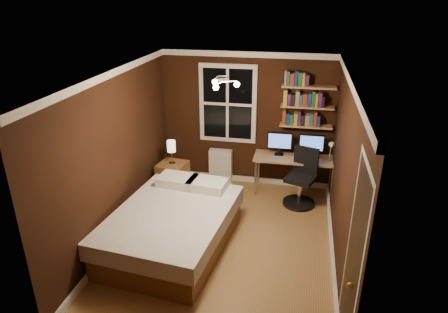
% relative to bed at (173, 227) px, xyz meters
% --- Properties ---
extents(floor, '(4.20, 4.20, 0.00)m').
position_rel_bed_xyz_m(floor, '(0.71, 0.23, -0.31)').
color(floor, brown).
rests_on(floor, ground).
extents(wall_back, '(3.20, 0.04, 2.50)m').
position_rel_bed_xyz_m(wall_back, '(0.71, 2.33, 0.94)').
color(wall_back, black).
rests_on(wall_back, ground).
extents(wall_left, '(0.04, 4.20, 2.50)m').
position_rel_bed_xyz_m(wall_left, '(-0.89, 0.23, 0.94)').
color(wall_left, black).
rests_on(wall_left, ground).
extents(wall_right, '(0.04, 4.20, 2.50)m').
position_rel_bed_xyz_m(wall_right, '(2.31, 0.23, 0.94)').
color(wall_right, black).
rests_on(wall_right, ground).
extents(ceiling, '(3.20, 4.20, 0.02)m').
position_rel_bed_xyz_m(ceiling, '(0.71, 0.23, 2.19)').
color(ceiling, white).
rests_on(ceiling, wall_back).
extents(window, '(1.06, 0.06, 1.46)m').
position_rel_bed_xyz_m(window, '(0.36, 2.30, 1.24)').
color(window, white).
rests_on(window, wall_back).
extents(door, '(0.03, 0.82, 2.05)m').
position_rel_bed_xyz_m(door, '(2.30, -1.32, 0.71)').
color(door, black).
rests_on(door, ground).
extents(door_knob, '(0.06, 0.06, 0.06)m').
position_rel_bed_xyz_m(door_knob, '(2.26, -1.62, 0.69)').
color(door_knob, gold).
rests_on(door_knob, door).
extents(ceiling_fixture, '(0.44, 0.44, 0.18)m').
position_rel_bed_xyz_m(ceiling_fixture, '(0.71, 0.13, 2.09)').
color(ceiling_fixture, beige).
rests_on(ceiling_fixture, ceiling).
extents(bookshelf_lower, '(0.92, 0.22, 0.03)m').
position_rel_bed_xyz_m(bookshelf_lower, '(1.79, 2.21, 0.94)').
color(bookshelf_lower, tan).
rests_on(bookshelf_lower, wall_back).
extents(books_row_lower, '(0.60, 0.16, 0.23)m').
position_rel_bed_xyz_m(books_row_lower, '(1.79, 2.21, 1.07)').
color(books_row_lower, maroon).
rests_on(books_row_lower, bookshelf_lower).
extents(bookshelf_middle, '(0.92, 0.22, 0.03)m').
position_rel_bed_xyz_m(bookshelf_middle, '(1.79, 2.21, 1.29)').
color(bookshelf_middle, tan).
rests_on(bookshelf_middle, wall_back).
extents(books_row_middle, '(0.66, 0.16, 0.23)m').
position_rel_bed_xyz_m(books_row_middle, '(1.79, 2.21, 1.42)').
color(books_row_middle, navy).
rests_on(books_row_middle, bookshelf_middle).
extents(bookshelf_upper, '(0.92, 0.22, 0.03)m').
position_rel_bed_xyz_m(bookshelf_upper, '(1.79, 2.21, 1.64)').
color(bookshelf_upper, tan).
rests_on(bookshelf_upper, wall_back).
extents(books_row_upper, '(0.42, 0.16, 0.23)m').
position_rel_bed_xyz_m(books_row_upper, '(1.79, 2.21, 1.77)').
color(books_row_upper, '#235328').
rests_on(books_row_upper, bookshelf_upper).
extents(bed, '(1.77, 2.31, 0.73)m').
position_rel_bed_xyz_m(bed, '(0.00, 0.00, 0.00)').
color(bed, brown).
rests_on(bed, ground).
extents(nightstand, '(0.54, 0.54, 0.60)m').
position_rel_bed_xyz_m(nightstand, '(-0.51, 1.56, -0.01)').
color(nightstand, brown).
rests_on(nightstand, ground).
extents(bedside_lamp, '(0.15, 0.15, 0.43)m').
position_rel_bed_xyz_m(bedside_lamp, '(-0.51, 1.56, 0.50)').
color(bedside_lamp, '#F1E5C8').
rests_on(bedside_lamp, nightstand).
extents(radiator, '(0.44, 0.15, 0.66)m').
position_rel_bed_xyz_m(radiator, '(0.24, 2.22, 0.02)').
color(radiator, silver).
rests_on(radiator, ground).
extents(desk, '(1.47, 0.55, 0.70)m').
position_rel_bed_xyz_m(desk, '(1.65, 2.04, 0.32)').
color(desk, tan).
rests_on(desk, ground).
extents(monitor_left, '(0.45, 0.12, 0.43)m').
position_rel_bed_xyz_m(monitor_left, '(1.36, 2.11, 0.60)').
color(monitor_left, black).
rests_on(monitor_left, desk).
extents(monitor_right, '(0.45, 0.12, 0.43)m').
position_rel_bed_xyz_m(monitor_right, '(1.92, 2.11, 0.60)').
color(monitor_right, black).
rests_on(monitor_right, desk).
extents(desk_lamp, '(0.14, 0.32, 0.44)m').
position_rel_bed_xyz_m(desk_lamp, '(2.25, 1.92, 0.60)').
color(desk_lamp, silver).
rests_on(desk_lamp, desk).
extents(office_chair, '(0.58, 0.58, 1.01)m').
position_rel_bed_xyz_m(office_chair, '(1.79, 1.64, 0.07)').
color(office_chair, black).
rests_on(office_chair, ground).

